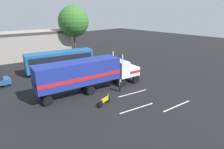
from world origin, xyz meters
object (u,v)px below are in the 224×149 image
at_px(motorcycle, 105,101).
at_px(tree_center, 74,21).
at_px(semi_truck, 87,73).
at_px(parked_bus, 60,59).
at_px(person_bystander, 120,85).

xyz_separation_m(motorcycle, tree_center, (10.93, 22.89, 7.05)).
bearing_deg(tree_center, semi_truck, -118.63).
bearing_deg(tree_center, parked_bus, -134.71).
relative_size(person_bystander, motorcycle, 0.79).
bearing_deg(motorcycle, semi_truck, 79.75).
relative_size(semi_truck, motorcycle, 6.95).
height_order(person_bystander, motorcycle, person_bystander).
distance_m(semi_truck, person_bystander, 4.50).
height_order(parked_bus, tree_center, tree_center).
bearing_deg(semi_truck, parked_bus, 80.07).
relative_size(motorcycle, tree_center, 0.19).
bearing_deg(person_bystander, semi_truck, 137.45).
height_order(person_bystander, parked_bus, parked_bus).
height_order(parked_bus, motorcycle, parked_bus).
bearing_deg(person_bystander, motorcycle, -159.55).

